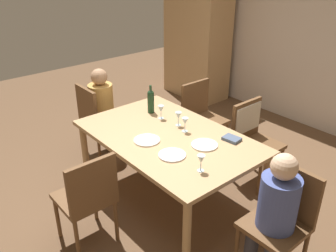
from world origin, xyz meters
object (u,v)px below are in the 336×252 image
(chair_right_end, at_px, (282,215))
(wine_glass_centre, at_px, (178,116))
(wine_glass_near_right, at_px, (161,109))
(dinner_plate_guest_left, at_px, (147,140))
(dining_table, at_px, (168,142))
(chair_far_right, at_px, (251,130))
(dinner_plate_host, at_px, (205,145))
(chair_left_end, at_px, (96,115))
(wine_bottle_tall_green, at_px, (151,101))
(wine_glass_near_left, at_px, (201,160))
(armoire_cabinet, at_px, (197,33))
(wine_glass_far, at_px, (185,122))
(chair_far_left, at_px, (201,113))
(person_woman_host, at_px, (275,210))
(chair_near, at_px, (88,195))
(person_man_bearded, at_px, (103,105))
(dinner_plate_guest_right, at_px, (172,155))

(chair_right_end, height_order, wine_glass_centre, chair_right_end)
(wine_glass_near_right, bearing_deg, dinner_plate_guest_left, -54.20)
(dinner_plate_guest_left, bearing_deg, dining_table, 79.87)
(chair_far_right, distance_m, dinner_plate_host, 0.85)
(chair_left_end, height_order, wine_bottle_tall_green, wine_bottle_tall_green)
(wine_glass_near_right, xyz_separation_m, dinner_plate_guest_left, (0.30, -0.42, -0.10))
(dining_table, height_order, wine_glass_near_left, wine_glass_near_left)
(armoire_cabinet, distance_m, chair_left_end, 2.58)
(dining_table, height_order, wine_glass_far, wine_glass_far)
(chair_far_left, distance_m, wine_bottle_tall_green, 0.83)
(wine_glass_near_left, bearing_deg, chair_left_end, 176.70)
(chair_far_left, relative_size, chair_far_right, 1.00)
(chair_left_end, xyz_separation_m, chair_far_left, (0.79, 1.04, 0.00))
(person_woman_host, xyz_separation_m, dinner_plate_host, (-0.90, 0.15, 0.11))
(person_woman_host, relative_size, wine_glass_far, 7.46)
(chair_near, height_order, wine_bottle_tall_green, wine_bottle_tall_green)
(chair_right_end, bearing_deg, dinner_plate_host, -2.54)
(dinner_plate_guest_left, bearing_deg, chair_far_right, 74.75)
(chair_far_right, relative_size, wine_glass_near_left, 6.17)
(chair_left_end, bearing_deg, person_woman_host, 1.38)
(chair_far_left, distance_m, dinner_plate_guest_left, 1.28)
(dinner_plate_host, bearing_deg, person_man_bearded, -176.49)
(armoire_cabinet, bearing_deg, person_woman_host, -35.60)
(wine_glass_centre, bearing_deg, wine_glass_near_right, -173.10)
(chair_far_left, height_order, person_man_bearded, person_man_bearded)
(person_woman_host, relative_size, wine_bottle_tall_green, 3.50)
(person_woman_host, relative_size, person_man_bearded, 1.00)
(armoire_cabinet, distance_m, dinner_plate_guest_left, 3.24)
(chair_right_end, xyz_separation_m, person_woman_host, (-0.00, -0.11, 0.11))
(wine_glass_near_left, xyz_separation_m, wine_glass_near_right, (-1.00, 0.39, 0.00))
(dinner_plate_guest_right, bearing_deg, armoire_cabinet, 132.37)
(chair_near, distance_m, dinner_plate_guest_left, 0.77)
(wine_glass_near_left, relative_size, dinner_plate_guest_left, 0.59)
(chair_near, xyz_separation_m, dinner_plate_host, (0.29, 1.08, 0.22))
(chair_right_end, height_order, dinner_plate_host, chair_right_end)
(chair_far_left, xyz_separation_m, chair_far_right, (0.77, 0.00, 0.06))
(person_woman_host, height_order, wine_glass_near_left, person_woman_host)
(chair_right_end, xyz_separation_m, dinner_plate_host, (-0.90, 0.04, 0.22))
(dining_table, height_order, wine_glass_centre, wine_glass_centre)
(person_woman_host, xyz_separation_m, wine_glass_near_right, (-1.62, 0.22, 0.21))
(dinner_plate_host, bearing_deg, chair_right_end, -2.54)
(dinner_plate_guest_right, bearing_deg, wine_glass_near_right, 148.14)
(chair_far_right, distance_m, wine_glass_near_left, 1.24)
(person_man_bearded, bearing_deg, dinner_plate_host, 3.51)
(wine_glass_near_right, height_order, wine_glass_far, same)
(wine_glass_far, distance_m, dinner_plate_host, 0.35)
(wine_bottle_tall_green, height_order, wine_glass_near_left, wine_bottle_tall_green)
(wine_glass_near_left, xyz_separation_m, dinner_plate_guest_left, (-0.70, -0.03, -0.10))
(dining_table, bearing_deg, chair_right_end, 3.90)
(chair_right_end, relative_size, person_woman_host, 0.83)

